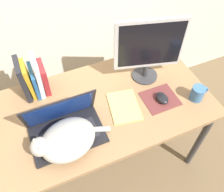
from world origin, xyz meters
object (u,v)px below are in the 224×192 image
at_px(external_monitor, 149,48).
at_px(book_row, 33,78).
at_px(cat, 66,140).
at_px(laptop, 65,127).
at_px(computer_mouse, 162,98).
at_px(notepad, 124,106).
at_px(mug, 198,93).

distance_m(external_monitor, book_row, 0.71).
xyz_separation_m(cat, external_monitor, (0.62, 0.29, 0.17)).
distance_m(laptop, external_monitor, 0.66).
bearing_deg(external_monitor, computer_mouse, -90.22).
bearing_deg(notepad, computer_mouse, -11.13).
bearing_deg(cat, external_monitor, 25.42).
bearing_deg(laptop, notepad, 5.01).
bearing_deg(external_monitor, notepad, -142.91).
xyz_separation_m(cat, mug, (0.82, 0.00, -0.02)).
distance_m(book_row, mug, 0.99).
relative_size(computer_mouse, book_row, 0.38).
distance_m(cat, mug, 0.82).
xyz_separation_m(cat, book_row, (-0.06, 0.45, 0.05)).
distance_m(cat, notepad, 0.41).
relative_size(laptop, notepad, 1.49).
bearing_deg(computer_mouse, external_monitor, 89.78).
bearing_deg(laptop, computer_mouse, -1.32).
xyz_separation_m(cat, computer_mouse, (0.62, 0.07, -0.04)).
relative_size(cat, notepad, 1.63).
relative_size(cat, mug, 3.56).
bearing_deg(book_row, cat, -81.78).
xyz_separation_m(external_monitor, mug, (0.20, -0.29, -0.19)).
distance_m(cat, computer_mouse, 0.63).
bearing_deg(book_row, mug, -26.66).
distance_m(computer_mouse, mug, 0.22).
xyz_separation_m(computer_mouse, notepad, (-0.23, 0.05, -0.02)).
xyz_separation_m(laptop, mug, (0.80, -0.08, -0.00)).
relative_size(notepad, mug, 2.18).
xyz_separation_m(external_monitor, book_row, (-0.69, 0.15, -0.12)).
xyz_separation_m(laptop, external_monitor, (0.60, 0.21, 0.19)).
height_order(laptop, cat, laptop).
relative_size(laptop, book_row, 1.54).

